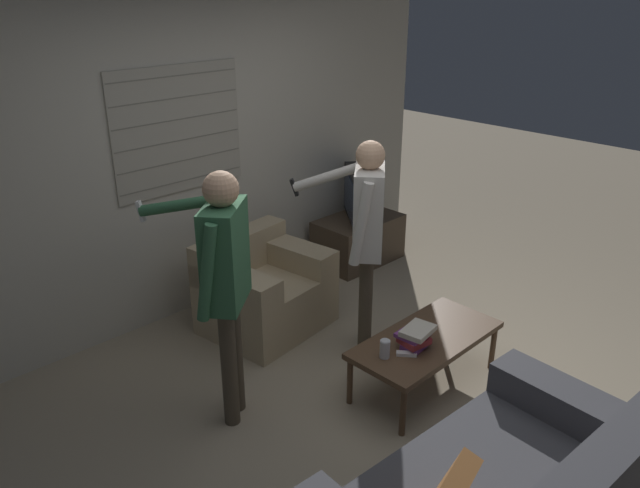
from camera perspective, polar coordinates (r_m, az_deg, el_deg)
ground_plane at (r=4.37m, az=6.01°, el=-13.84°), size 16.00×16.00×0.00m
wall_back at (r=5.18m, az=-11.01°, el=7.78°), size 5.20×0.08×2.55m
armchair_beige at (r=5.03m, az=-5.24°, el=-4.22°), size 0.99×0.87×0.75m
coffee_table at (r=4.34m, az=9.68°, el=-8.80°), size 1.11×0.53×0.38m
tv_stand at (r=6.20m, az=3.51°, el=0.40°), size 0.84×0.52×0.45m
tv at (r=6.03m, az=3.59°, el=4.46°), size 0.62×0.69×0.47m
person_left_standing at (r=3.70m, az=-8.78°, el=-2.36°), size 0.50×0.83×1.65m
person_right_standing at (r=4.38m, az=4.27°, el=1.81°), size 0.51×0.82×1.63m
book_stack at (r=4.15m, az=8.69°, el=-8.40°), size 0.25×0.22×0.15m
soda_can at (r=4.04m, az=5.95°, el=-9.50°), size 0.07×0.07×0.13m
spare_remote at (r=4.10m, az=7.91°, el=-9.92°), size 0.11×0.13×0.02m
floor_fan at (r=5.60m, az=-0.44°, el=-2.67°), size 0.30×0.20×0.38m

